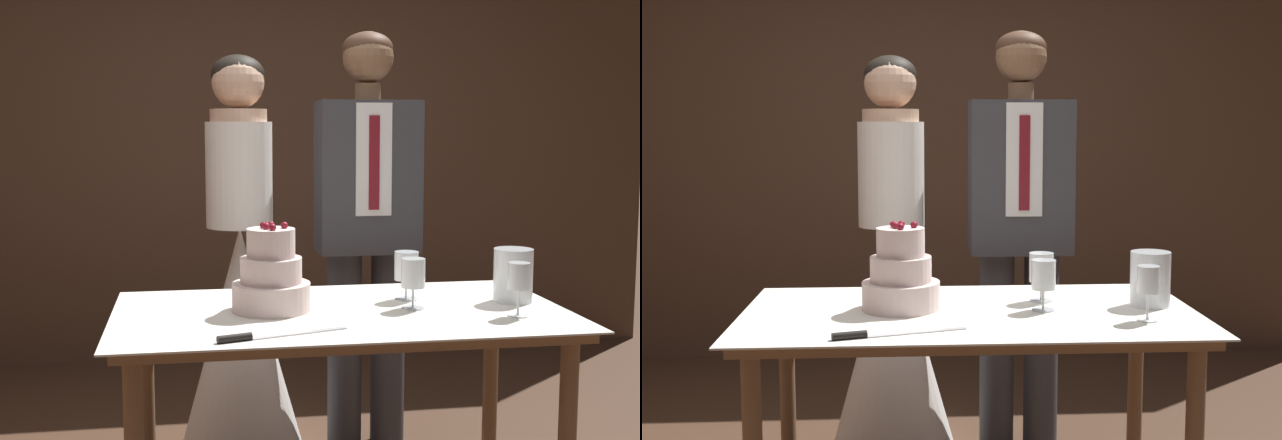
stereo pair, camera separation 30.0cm
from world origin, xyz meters
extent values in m
cube|color=#513828|center=(0.00, 2.28, 1.37)|extent=(5.16, 0.12, 2.74)
cylinder|color=brown|center=(-0.50, 0.23, 0.38)|extent=(0.06, 0.06, 0.77)
cylinder|color=brown|center=(0.79, 0.23, 0.38)|extent=(0.06, 0.06, 0.77)
cube|color=brown|center=(0.15, -0.08, 0.79)|extent=(1.41, 0.75, 0.03)
cube|color=white|center=(0.15, -0.08, 0.81)|extent=(1.47, 0.81, 0.01)
cylinder|color=beige|center=(-0.08, -0.05, 0.85)|extent=(0.26, 0.26, 0.09)
cylinder|color=beige|center=(-0.08, -0.05, 0.94)|extent=(0.20, 0.20, 0.08)
cylinder|color=beige|center=(-0.08, -0.05, 1.03)|extent=(0.16, 0.16, 0.09)
sphere|color=maroon|center=(-0.03, -0.05, 1.09)|extent=(0.02, 0.02, 0.02)
sphere|color=maroon|center=(-0.07, -0.03, 1.09)|extent=(0.02, 0.02, 0.02)
sphere|color=maroon|center=(-0.10, -0.03, 1.09)|extent=(0.02, 0.02, 0.02)
sphere|color=maroon|center=(-0.09, -0.07, 1.09)|extent=(0.02, 0.02, 0.02)
sphere|color=maroon|center=(-0.08, -0.10, 1.09)|extent=(0.02, 0.02, 0.02)
cube|color=silver|center=(-0.02, -0.36, 0.81)|extent=(0.29, 0.10, 0.00)
cylinder|color=black|center=(-0.22, -0.42, 0.82)|extent=(0.10, 0.05, 0.02)
cylinder|color=silver|center=(0.40, 0.04, 0.81)|extent=(0.08, 0.08, 0.00)
cylinder|color=silver|center=(0.40, 0.04, 0.85)|extent=(0.01, 0.01, 0.07)
cylinder|color=silver|center=(0.40, 0.04, 0.93)|extent=(0.08, 0.08, 0.10)
cylinder|color=silver|center=(0.69, -0.26, 0.81)|extent=(0.07, 0.07, 0.00)
cylinder|color=silver|center=(0.69, -0.26, 0.86)|extent=(0.01, 0.01, 0.08)
cylinder|color=silver|center=(0.69, -0.26, 0.94)|extent=(0.07, 0.07, 0.08)
cylinder|color=silver|center=(0.39, -0.10, 0.81)|extent=(0.08, 0.08, 0.00)
cylinder|color=silver|center=(0.39, -0.10, 0.85)|extent=(0.01, 0.01, 0.07)
cylinder|color=silver|center=(0.39, -0.10, 0.93)|extent=(0.08, 0.08, 0.10)
cylinder|color=maroon|center=(0.39, -0.10, 0.90)|extent=(0.07, 0.07, 0.04)
cylinder|color=silver|center=(0.75, -0.05, 0.90)|extent=(0.13, 0.13, 0.18)
cylinder|color=silver|center=(0.75, -0.05, 0.85)|extent=(0.06, 0.06, 0.08)
sphere|color=#F9CC4C|center=(0.75, -0.05, 0.90)|extent=(0.02, 0.02, 0.02)
cone|color=white|center=(-0.13, 0.76, 0.49)|extent=(0.54, 0.54, 0.98)
cylinder|color=white|center=(-0.13, 0.76, 1.20)|extent=(0.28, 0.28, 0.44)
cylinder|color=#DBAD8E|center=(-0.13, 0.76, 1.45)|extent=(0.24, 0.24, 0.05)
sphere|color=#DBAD8E|center=(-0.13, 0.76, 1.59)|extent=(0.22, 0.22, 0.22)
ellipsoid|color=black|center=(-0.13, 0.78, 1.62)|extent=(0.22, 0.22, 0.16)
cylinder|color=#38383D|center=(0.33, 0.76, 0.43)|extent=(0.15, 0.15, 0.87)
cylinder|color=#38383D|center=(0.52, 0.76, 0.43)|extent=(0.15, 0.15, 0.87)
cube|color=#38383D|center=(0.42, 0.76, 1.19)|extent=(0.43, 0.24, 0.65)
cube|color=white|center=(0.42, 0.64, 1.27)|extent=(0.15, 0.01, 0.47)
cube|color=maroon|center=(0.42, 0.63, 1.26)|extent=(0.04, 0.01, 0.39)
cylinder|color=brown|center=(0.42, 0.76, 1.55)|extent=(0.11, 0.11, 0.07)
sphere|color=brown|center=(0.42, 0.76, 1.70)|extent=(0.22, 0.22, 0.22)
ellipsoid|color=#472D1E|center=(0.42, 0.77, 1.73)|extent=(0.22, 0.22, 0.14)
camera|label=1|loc=(-0.33, -2.60, 1.40)|focal=45.00mm
camera|label=2|loc=(-0.03, -2.64, 1.40)|focal=45.00mm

